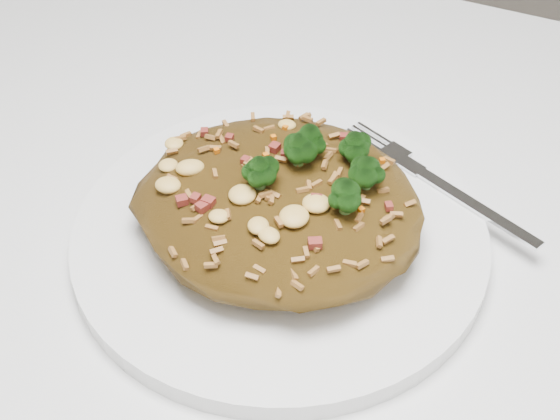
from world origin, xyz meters
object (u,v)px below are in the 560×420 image
object	(u,v)px
dining_table	(351,407)
plate	(280,235)
fried_rice	(282,194)
fork	(446,188)

from	to	relation	value
dining_table	plate	world-z (taller)	plate
dining_table	fried_rice	xyz separation A→B (m)	(-0.07, 0.04, 0.13)
dining_table	fork	size ratio (longest dim) A/B	7.71
plate	fork	bearing A→B (deg)	43.08
fork	plate	bearing A→B (deg)	-114.65
dining_table	plate	xyz separation A→B (m)	(-0.07, 0.04, 0.10)
plate	dining_table	bearing A→B (deg)	-28.41
fork	dining_table	bearing A→B (deg)	-74.86
plate	fried_rice	world-z (taller)	fried_rice
fried_rice	fork	bearing A→B (deg)	43.17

